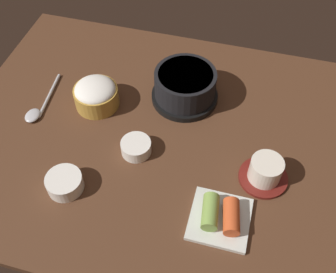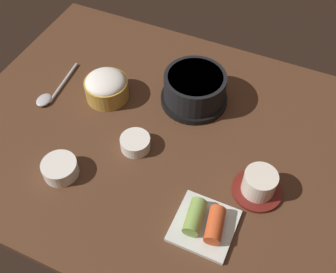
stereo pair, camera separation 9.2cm
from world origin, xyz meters
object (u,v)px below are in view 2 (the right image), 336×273
(rice_bowl, at_px, (106,86))
(tea_cup_with_saucer, at_px, (259,184))
(banchan_cup_center, at_px, (135,143))
(kimchi_plate, at_px, (204,223))
(side_bowl_near, at_px, (60,168))
(stone_pot, at_px, (195,89))
(spoon, at_px, (50,94))

(rice_bowl, xyz_separation_m, tea_cup_with_saucer, (0.43, -0.12, -0.01))
(tea_cup_with_saucer, bearing_deg, rice_bowl, 165.10)
(banchan_cup_center, relative_size, kimchi_plate, 0.57)
(banchan_cup_center, bearing_deg, kimchi_plate, -29.34)
(side_bowl_near, bearing_deg, tea_cup_with_saucer, 18.10)
(tea_cup_with_saucer, xyz_separation_m, side_bowl_near, (-0.41, -0.13, -0.01))
(stone_pot, height_order, spoon, stone_pot)
(stone_pot, xyz_separation_m, rice_bowl, (-0.21, -0.08, -0.01))
(banchan_cup_center, bearing_deg, stone_pot, 70.86)
(kimchi_plate, height_order, spoon, kimchi_plate)
(tea_cup_with_saucer, height_order, spoon, tea_cup_with_saucer)
(kimchi_plate, distance_m, side_bowl_near, 0.34)
(tea_cup_with_saucer, bearing_deg, spoon, 174.41)
(tea_cup_with_saucer, bearing_deg, kimchi_plate, -120.66)
(stone_pot, distance_m, rice_bowl, 0.22)
(side_bowl_near, relative_size, spoon, 0.44)
(stone_pot, bearing_deg, spoon, -158.27)
(rice_bowl, height_order, spoon, rice_bowl)
(banchan_cup_center, relative_size, side_bowl_near, 0.89)
(kimchi_plate, bearing_deg, banchan_cup_center, 150.66)
(stone_pot, height_order, banchan_cup_center, stone_pot)
(kimchi_plate, height_order, side_bowl_near, kimchi_plate)
(rice_bowl, bearing_deg, stone_pot, 20.45)
(rice_bowl, relative_size, kimchi_plate, 0.90)
(banchan_cup_center, xyz_separation_m, spoon, (-0.28, 0.06, -0.01))
(banchan_cup_center, height_order, side_bowl_near, side_bowl_near)
(kimchi_plate, relative_size, spoon, 0.69)
(spoon, bearing_deg, stone_pot, 21.73)
(kimchi_plate, bearing_deg, side_bowl_near, -178.38)
(tea_cup_with_saucer, distance_m, kimchi_plate, 0.15)
(tea_cup_with_saucer, bearing_deg, side_bowl_near, -161.90)
(stone_pot, relative_size, tea_cup_with_saucer, 1.57)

